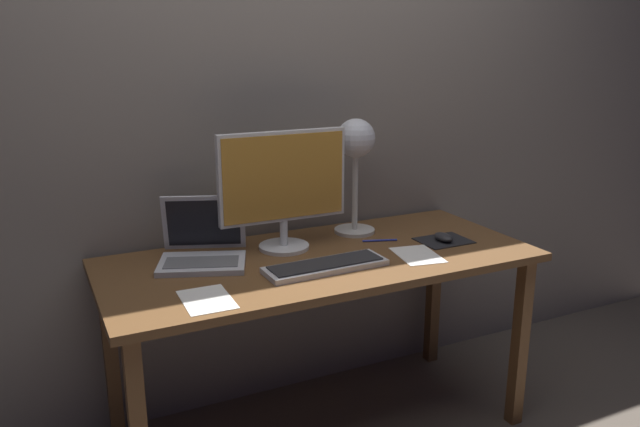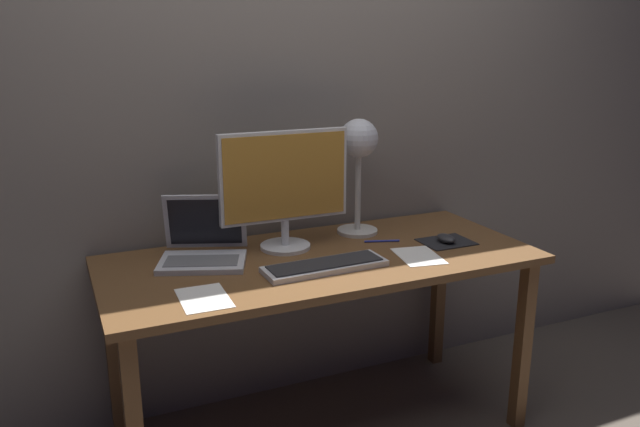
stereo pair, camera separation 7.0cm
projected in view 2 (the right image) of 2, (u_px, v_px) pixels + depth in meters
back_wall at (281, 95)px, 2.52m from camera, size 4.80×0.06×2.60m
desk at (321, 276)px, 2.34m from camera, size 1.60×0.70×0.74m
monitor at (284, 183)px, 2.34m from camera, size 0.50×0.19×0.45m
keyboard_main at (325, 266)px, 2.18m from camera, size 0.44×0.15×0.03m
laptop at (204, 242)px, 2.27m from camera, size 0.37×0.35×0.23m
desk_lamp at (359, 150)px, 2.51m from camera, size 0.17×0.17×0.47m
mousepad at (446, 242)px, 2.48m from camera, size 0.20×0.16×0.00m
mouse at (446, 238)px, 2.46m from camera, size 0.06×0.10×0.03m
paper_sheet_near_mouse at (419, 256)px, 2.32m from camera, size 0.18×0.23×0.00m
paper_sheet_by_keyboard at (204, 298)px, 1.94m from camera, size 0.15×0.21×0.00m
pen at (382, 241)px, 2.48m from camera, size 0.14×0.05×0.01m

